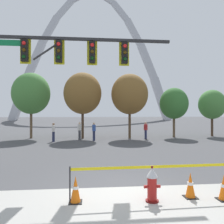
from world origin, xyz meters
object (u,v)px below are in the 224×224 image
at_px(traffic_cone_curb_edge, 76,190).
at_px(traffic_signal_gantry, 49,67).
at_px(traffic_cone_mid_sidewalk, 190,185).
at_px(pedestrian_near_trees, 53,132).
at_px(monument_arch, 93,63).
at_px(traffic_cone_by_hydrant, 224,188).
at_px(pedestrian_walking_right, 80,131).
at_px(fire_hydrant, 152,185).
at_px(pedestrian_walking_left, 146,130).
at_px(pedestrian_standing_center, 94,131).

bearing_deg(traffic_cone_curb_edge, traffic_signal_gantry, 110.83).
distance_m(traffic_cone_mid_sidewalk, pedestrian_near_trees, 14.67).
relative_size(traffic_cone_curb_edge, monument_arch, 0.01).
bearing_deg(traffic_cone_by_hydrant, traffic_cone_mid_sidewalk, 162.07).
height_order(traffic_cone_curb_edge, pedestrian_walking_right, pedestrian_walking_right).
bearing_deg(monument_arch, traffic_cone_curb_edge, -91.19).
bearing_deg(fire_hydrant, pedestrian_walking_right, 100.00).
xyz_separation_m(pedestrian_walking_left, pedestrian_standing_center, (-4.83, -0.73, 0.00)).
height_order(traffic_cone_by_hydrant, monument_arch, monument_arch).
distance_m(fire_hydrant, traffic_signal_gantry, 6.35).
relative_size(traffic_cone_by_hydrant, traffic_cone_curb_edge, 1.00).
bearing_deg(traffic_cone_mid_sidewalk, pedestrian_standing_center, 100.32).
relative_size(traffic_cone_by_hydrant, pedestrian_walking_left, 0.46).
bearing_deg(pedestrian_standing_center, traffic_signal_gantry, -101.42).
distance_m(fire_hydrant, traffic_cone_mid_sidewalk, 1.20).
distance_m(traffic_cone_mid_sidewalk, pedestrian_walking_right, 15.18).
height_order(traffic_cone_mid_sidewalk, monument_arch, monument_arch).
height_order(traffic_cone_by_hydrant, traffic_cone_curb_edge, same).
height_order(traffic_signal_gantry, pedestrian_near_trees, traffic_signal_gantry).
height_order(traffic_cone_by_hydrant, traffic_cone_mid_sidewalk, same).
bearing_deg(traffic_cone_mid_sidewalk, pedestrian_near_trees, 113.93).
height_order(traffic_cone_by_hydrant, pedestrian_walking_right, pedestrian_walking_right).
bearing_deg(traffic_cone_curb_edge, pedestrian_near_trees, 101.18).
bearing_deg(fire_hydrant, monument_arch, 90.63).
relative_size(traffic_cone_curb_edge, pedestrian_walking_right, 0.46).
bearing_deg(pedestrian_near_trees, monument_arch, 85.63).
relative_size(pedestrian_standing_center, pedestrian_near_trees, 1.00).
relative_size(traffic_cone_mid_sidewalk, pedestrian_standing_center, 0.46).
height_order(fire_hydrant, traffic_signal_gantry, traffic_signal_gantry).
height_order(monument_arch, pedestrian_near_trees, monument_arch).
height_order(pedestrian_walking_left, pedestrian_near_trees, same).
bearing_deg(traffic_cone_curb_edge, monument_arch, 88.81).
bearing_deg(pedestrian_walking_left, pedestrian_standing_center, -171.42).
relative_size(fire_hydrant, pedestrian_walking_left, 0.62).
bearing_deg(traffic_cone_curb_edge, pedestrian_walking_right, 92.00).
bearing_deg(traffic_cone_by_hydrant, pedestrian_near_trees, 116.44).
xyz_separation_m(traffic_signal_gantry, pedestrian_near_trees, (-1.33, 9.97, -3.59)).
relative_size(traffic_cone_mid_sidewalk, monument_arch, 0.01).
height_order(pedestrian_standing_center, pedestrian_near_trees, same).
relative_size(traffic_cone_by_hydrant, pedestrian_standing_center, 0.46).
bearing_deg(traffic_cone_curb_edge, traffic_cone_mid_sidewalk, 0.73).
xyz_separation_m(fire_hydrant, pedestrian_near_trees, (-4.76, 13.58, 0.35)).
height_order(pedestrian_walking_left, pedestrian_walking_right, same).
xyz_separation_m(traffic_cone_by_hydrant, traffic_cone_curb_edge, (-4.15, 0.23, 0.00)).
xyz_separation_m(traffic_cone_curb_edge, pedestrian_walking_left, (5.61, 14.60, 0.46)).
bearing_deg(traffic_cone_mid_sidewalk, pedestrian_walking_right, 104.53).
distance_m(traffic_cone_mid_sidewalk, pedestrian_walking_left, 14.75).
xyz_separation_m(fire_hydrant, traffic_signal_gantry, (-3.43, 3.61, 3.94)).
bearing_deg(pedestrian_near_trees, pedestrian_standing_center, 7.02).
distance_m(pedestrian_walking_left, pedestrian_walking_right, 6.13).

